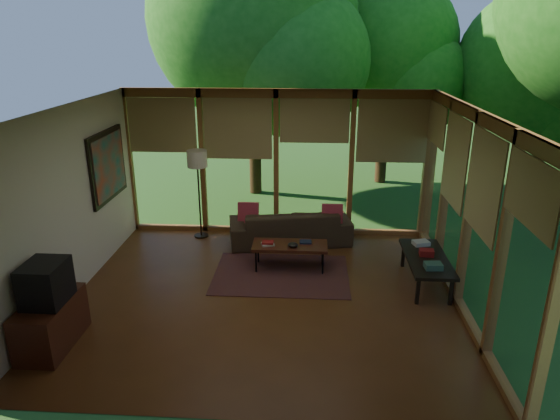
# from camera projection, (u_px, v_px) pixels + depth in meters

# --- Properties ---
(floor) EXTENTS (5.50, 5.50, 0.00)m
(floor) POSITION_uv_depth(u_px,v_px,m) (265.00, 295.00, 7.28)
(floor) COLOR brown
(floor) RESTS_ON ground
(ceiling) EXTENTS (5.50, 5.50, 0.00)m
(ceiling) POSITION_uv_depth(u_px,v_px,m) (262.00, 109.00, 6.38)
(ceiling) COLOR silver
(ceiling) RESTS_ON ground
(wall_left) EXTENTS (0.04, 5.00, 2.70)m
(wall_left) POSITION_uv_depth(u_px,v_px,m) (68.00, 204.00, 6.99)
(wall_left) COLOR silver
(wall_left) RESTS_ON ground
(wall_front) EXTENTS (5.50, 0.04, 2.70)m
(wall_front) POSITION_uv_depth(u_px,v_px,m) (238.00, 300.00, 4.48)
(wall_front) COLOR silver
(wall_front) RESTS_ON ground
(window_wall_back) EXTENTS (5.50, 0.12, 2.70)m
(window_wall_back) POSITION_uv_depth(u_px,v_px,m) (276.00, 163.00, 9.18)
(window_wall_back) COLOR #925D2D
(window_wall_back) RESTS_ON ground
(window_wall_right) EXTENTS (0.12, 5.00, 2.70)m
(window_wall_right) POSITION_uv_depth(u_px,v_px,m) (468.00, 213.00, 6.67)
(window_wall_right) COLOR #925D2D
(window_wall_right) RESTS_ON ground
(tree_nw) EXTENTS (4.56, 4.56, 6.19)m
(tree_nw) POSITION_uv_depth(u_px,v_px,m) (253.00, 19.00, 10.78)
(tree_nw) COLOR #342413
(tree_nw) RESTS_ON ground
(tree_ne) EXTENTS (3.22, 3.22, 4.97)m
(tree_ne) POSITION_uv_depth(u_px,v_px,m) (389.00, 45.00, 11.86)
(tree_ne) COLOR #342413
(tree_ne) RESTS_ON ground
(tree_far) EXTENTS (3.42, 3.42, 4.65)m
(tree_far) POSITION_uv_depth(u_px,v_px,m) (535.00, 66.00, 11.06)
(tree_far) COLOR #342413
(tree_far) RESTS_ON ground
(rug) EXTENTS (2.12, 1.50, 0.01)m
(rug) POSITION_uv_depth(u_px,v_px,m) (281.00, 274.00, 7.91)
(rug) COLOR brown
(rug) RESTS_ON floor
(sofa) EXTENTS (2.28, 1.24, 0.63)m
(sofa) POSITION_uv_depth(u_px,v_px,m) (290.00, 226.00, 9.04)
(sofa) COLOR #3A2B1D
(sofa) RESTS_ON floor
(pillow_left) EXTENTS (0.37, 0.20, 0.39)m
(pillow_left) POSITION_uv_depth(u_px,v_px,m) (248.00, 213.00, 8.95)
(pillow_left) COLOR maroon
(pillow_left) RESTS_ON sofa
(pillow_right) EXTENTS (0.37, 0.20, 0.39)m
(pillow_right) POSITION_uv_depth(u_px,v_px,m) (332.00, 215.00, 8.87)
(pillow_right) COLOR maroon
(pillow_right) RESTS_ON sofa
(ct_book_lower) EXTENTS (0.23, 0.20, 0.03)m
(ct_book_lower) POSITION_uv_depth(u_px,v_px,m) (268.00, 244.00, 7.95)
(ct_book_lower) COLOR #B8B3A6
(ct_book_lower) RESTS_ON coffee_table
(ct_book_upper) EXTENTS (0.18, 0.14, 0.03)m
(ct_book_upper) POSITION_uv_depth(u_px,v_px,m) (268.00, 242.00, 7.94)
(ct_book_upper) COLOR maroon
(ct_book_upper) RESTS_ON coffee_table
(ct_book_side) EXTENTS (0.20, 0.15, 0.03)m
(ct_book_side) POSITION_uv_depth(u_px,v_px,m) (306.00, 242.00, 8.04)
(ct_book_side) COLOR #161D32
(ct_book_side) RESTS_ON coffee_table
(ct_bowl) EXTENTS (0.16, 0.16, 0.07)m
(ct_bowl) POSITION_uv_depth(u_px,v_px,m) (293.00, 245.00, 7.87)
(ct_bowl) COLOR black
(ct_bowl) RESTS_ON coffee_table
(media_cabinet) EXTENTS (0.50, 1.00, 0.60)m
(media_cabinet) POSITION_uv_depth(u_px,v_px,m) (51.00, 323.00, 6.03)
(media_cabinet) COLOR #4C2114
(media_cabinet) RESTS_ON floor
(television) EXTENTS (0.45, 0.55, 0.50)m
(television) POSITION_uv_depth(u_px,v_px,m) (45.00, 283.00, 5.85)
(television) COLOR black
(television) RESTS_ON media_cabinet
(console_book_a) EXTENTS (0.25, 0.19, 0.09)m
(console_book_a) POSITION_uv_depth(u_px,v_px,m) (433.00, 266.00, 7.07)
(console_book_a) COLOR #355C4B
(console_book_a) RESTS_ON side_console
(console_book_b) EXTENTS (0.22, 0.17, 0.09)m
(console_book_b) POSITION_uv_depth(u_px,v_px,m) (426.00, 253.00, 7.49)
(console_book_b) COLOR maroon
(console_book_b) RESTS_ON side_console
(console_book_c) EXTENTS (0.28, 0.24, 0.07)m
(console_book_c) POSITION_uv_depth(u_px,v_px,m) (421.00, 243.00, 7.87)
(console_book_c) COLOR #B8B3A6
(console_book_c) RESTS_ON side_console
(floor_lamp) EXTENTS (0.36, 0.36, 1.65)m
(floor_lamp) POSITION_uv_depth(u_px,v_px,m) (197.00, 164.00, 8.93)
(floor_lamp) COLOR black
(floor_lamp) RESTS_ON floor
(coffee_table) EXTENTS (1.20, 0.50, 0.43)m
(coffee_table) POSITION_uv_depth(u_px,v_px,m) (290.00, 246.00, 7.99)
(coffee_table) COLOR #4C2114
(coffee_table) RESTS_ON floor
(side_console) EXTENTS (0.60, 1.40, 0.46)m
(side_console) POSITION_uv_depth(u_px,v_px,m) (427.00, 260.00, 7.48)
(side_console) COLOR black
(side_console) RESTS_ON floor
(wall_painting) EXTENTS (0.06, 1.35, 1.15)m
(wall_painting) POSITION_uv_depth(u_px,v_px,m) (108.00, 166.00, 8.24)
(wall_painting) COLOR black
(wall_painting) RESTS_ON wall_left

